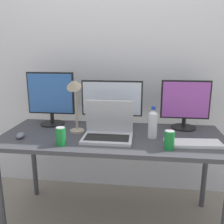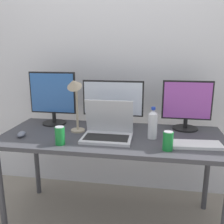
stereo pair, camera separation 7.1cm
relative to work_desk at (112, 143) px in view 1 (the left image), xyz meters
The scene contains 13 objects.
ground_plane 0.67m from the work_desk, ahead, with size 16.00×16.00×0.00m, color gray.
wall_back 0.86m from the work_desk, 90.00° to the left, with size 7.00×0.08×2.60m, color silver.
work_desk is the anchor object (origin of this frame).
monitor_left 0.66m from the work_desk, 158.46° to the left, with size 0.40×0.20×0.45m.
monitor_center 0.35m from the work_desk, 97.36° to the left, with size 0.50×0.19×0.38m.
monitor_right 0.67m from the work_desk, 23.40° to the left, with size 0.39×0.20×0.39m.
laptop_silver 0.14m from the work_desk, 110.62° to the right, with size 0.35×0.26×0.27m.
keyboard_main 0.59m from the work_desk, 12.36° to the right, with size 0.38×0.14×0.02m, color white.
mouse_by_keyboard 0.68m from the work_desk, 168.09° to the right, with size 0.06×0.10×0.04m, color slate.
water_bottle 0.34m from the work_desk, ahead, with size 0.07×0.07×0.23m.
soda_can_near_keyboard 0.42m from the work_desk, 142.68° to the right, with size 0.07×0.07×0.13m.
soda_can_by_laptop 0.47m from the work_desk, 29.33° to the right, with size 0.07×0.07×0.13m.
desk_lamp 0.46m from the work_desk, behind, with size 0.11×0.18×0.44m.
Camera 1 is at (0.22, -1.76, 1.37)m, focal length 40.00 mm.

